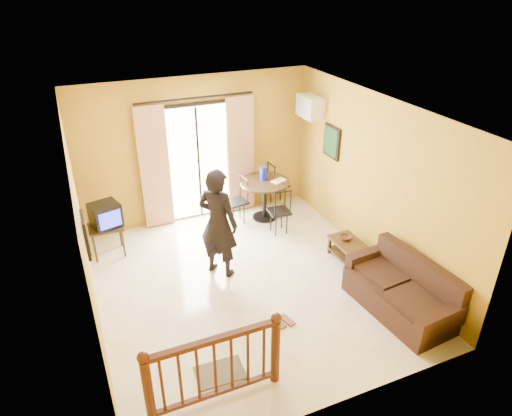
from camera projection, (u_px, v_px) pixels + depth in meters
name	position (u px, v px, depth m)	size (l,w,h in m)	color
ground	(247.00, 284.00, 7.29)	(5.00, 5.00, 0.00)	beige
room_shell	(246.00, 187.00, 6.49)	(5.00, 5.00, 5.00)	white
balcony_door	(199.00, 162.00, 8.71)	(2.25, 0.14, 2.46)	black
tv_table	(106.00, 230.00, 7.82)	(0.56, 0.47, 0.56)	black
television	(105.00, 215.00, 7.70)	(0.56, 0.52, 0.41)	black
picture_left	(86.00, 235.00, 5.63)	(0.05, 0.42, 0.52)	black
dining_table	(265.00, 189.00, 8.91)	(0.97, 0.97, 0.81)	black
water_jug	(264.00, 173.00, 8.84)	(0.14, 0.14, 0.27)	#131AB7
serving_tray	(279.00, 181.00, 8.83)	(0.28, 0.18, 0.02)	white
dining_chairs	(264.00, 219.00, 9.17)	(1.53, 1.50, 0.95)	black
air_conditioner	(310.00, 107.00, 8.59)	(0.31, 0.60, 0.40)	white
botanical_print	(332.00, 142.00, 8.34)	(0.05, 0.50, 0.60)	black
coffee_table	(350.00, 249.00, 7.74)	(0.44, 0.80, 0.36)	black
bowl	(346.00, 238.00, 7.79)	(0.20, 0.20, 0.06)	brown
sofa	(403.00, 292.00, 6.60)	(0.95, 1.80, 0.83)	black
standing_person	(218.00, 223.00, 7.16)	(0.67, 0.44, 1.84)	black
stair_balustrade	(215.00, 364.00, 5.08)	(1.63, 0.13, 1.04)	#471E0F
doormat	(220.00, 372.00, 5.68)	(0.60, 0.40, 0.02)	#5C534A
sandals	(283.00, 321.00, 6.49)	(0.30, 0.27, 0.03)	brown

